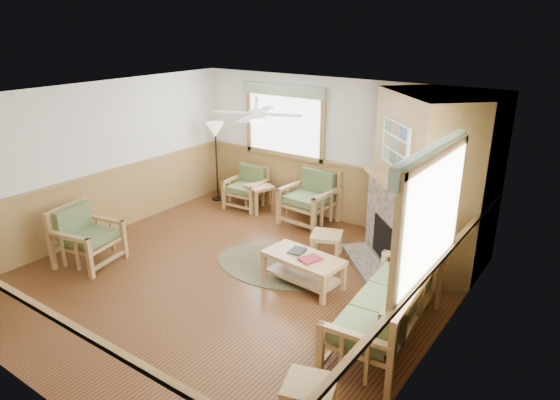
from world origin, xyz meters
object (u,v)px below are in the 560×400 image
Objects in this scene: end_table_chairs at (259,198)px; footstool at (326,245)px; sofa at (387,304)px; coffee_table at (303,270)px; floor_lamp_left at (217,162)px; armchair_back_left at (246,188)px; floor_lamp_right at (425,255)px; armchair_back_right at (309,198)px; armchair_left at (87,236)px.

end_table_chairs reaches higher than footstool.
end_table_chairs is (-3.89, 2.53, -0.21)m from sofa.
sofa reaches higher than coffee_table.
floor_lamp_left is at bearing 179.48° from end_table_chairs.
floor_lamp_left reaches higher than sofa.
sofa is at bearing -26.82° from floor_lamp_left.
floor_lamp_left is (-3.50, 2.03, 0.61)m from coffee_table.
armchair_back_left is at bearing 175.30° from end_table_chairs.
armchair_back_left is 0.49× the size of floor_lamp_left.
floor_lamp_left is (-1.14, 0.01, 0.57)m from end_table_chairs.
sofa is 1.02m from floor_lamp_right.
footstool is at bearing 105.75° from coffee_table.
end_table_chairs is (-1.16, -0.03, -0.23)m from armchair_back_right.
armchair_back_right is 1.50m from footstool.
floor_lamp_right reaches higher than end_table_chairs.
armchair_back_left is 0.54× the size of floor_lamp_right.
armchair_left is at bearing -158.67° from floor_lamp_right.
footstool is (1.02, -1.07, -0.29)m from armchair_back_right.
armchair_back_right is 3.23m from floor_lamp_right.
armchair_back_right is 1.07× the size of armchair_left.
sofa is at bearing -13.29° from coffee_table.
armchair_left reaches higher than armchair_back_left.
coffee_table is 0.76× the size of floor_lamp_right.
sofa is 1.36× the size of floor_lamp_right.
floor_lamp_right reaches higher than sofa.
floor_lamp_right is at bearing -21.49° from end_table_chairs.
coffee_table is at bearing -42.30° from armchair_back_left.
coffee_table is (-1.53, 0.51, -0.24)m from sofa.
armchair_back_right reaches higher than footstool.
armchair_back_left is 2.77m from footstool.
end_table_chairs is at bearing 144.83° from coffee_table.
armchair_back_right is 2.33m from floor_lamp_left.
armchair_left is at bearing -150.75° from coffee_table.
floor_lamp_left is (-5.03, 2.54, 0.36)m from sofa.
armchair_back_right is at bearing 133.70° from footstool.
coffee_table is at bearing -113.42° from sofa.
armchair_left reaches higher than end_table_chairs.
end_table_chairs is (0.36, -0.03, -0.14)m from armchair_back_left.
end_table_chairs is 4.28m from floor_lamp_right.
armchair_left is 5.09m from floor_lamp_right.
armchair_back_left is (-4.25, 2.56, -0.06)m from sofa.
floor_lamp_left is (-2.30, -0.02, 0.34)m from armchair_back_right.
floor_lamp_left reaches higher than coffee_table.
armchair_back_right is 1.18m from end_table_chairs.
footstool is at bearing -17.51° from floor_lamp_left.
floor_lamp_left is (-3.32, 1.05, 0.63)m from footstool.
coffee_table is 4.09m from floor_lamp_left.
footstool is 3.54m from floor_lamp_left.
footstool is (2.95, 2.37, -0.26)m from armchair_left.
floor_lamp_right is (2.80, -1.59, 0.26)m from armchair_back_right.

